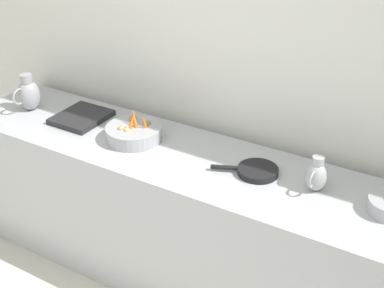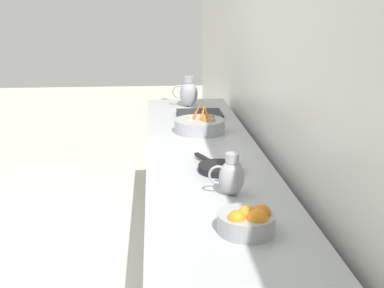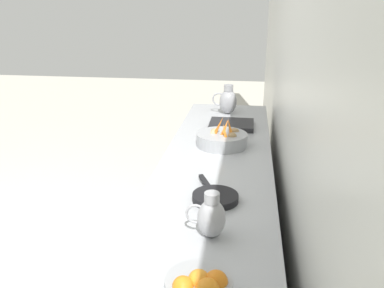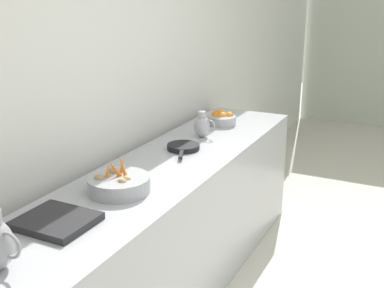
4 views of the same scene
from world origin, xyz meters
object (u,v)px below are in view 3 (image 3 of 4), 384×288
at_px(metal_pitcher_tall, 228,101).
at_px(metal_pitcher_short, 211,217).
at_px(vegetable_colander, 222,139).
at_px(skillet_on_counter, 215,197).
at_px(orange_bowl, 200,288).

bearing_deg(metal_pitcher_tall, metal_pitcher_short, 91.44).
height_order(vegetable_colander, skillet_on_counter, vegetable_colander).
relative_size(vegetable_colander, skillet_on_counter, 0.96).
xyz_separation_m(vegetable_colander, metal_pitcher_short, (-0.04, 1.13, 0.04)).
bearing_deg(metal_pitcher_tall, vegetable_colander, 90.94).
relative_size(metal_pitcher_tall, metal_pitcher_short, 1.28).
bearing_deg(vegetable_colander, skillet_on_counter, 91.74).
height_order(metal_pitcher_tall, skillet_on_counter, metal_pitcher_tall).
bearing_deg(vegetable_colander, metal_pitcher_short, 91.82).
bearing_deg(metal_pitcher_short, orange_bowl, 90.54).
relative_size(orange_bowl, skillet_on_counter, 0.62).
distance_m(metal_pitcher_short, skillet_on_counter, 0.33).
distance_m(orange_bowl, metal_pitcher_tall, 2.38).
distance_m(vegetable_colander, orange_bowl, 1.52).
xyz_separation_m(vegetable_colander, skillet_on_counter, (-0.02, 0.81, -0.03)).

